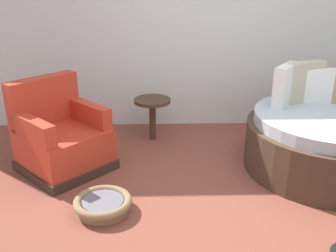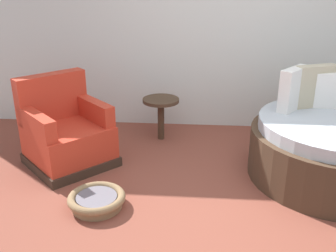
{
  "view_description": "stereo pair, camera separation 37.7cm",
  "coord_description": "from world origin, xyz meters",
  "px_view_note": "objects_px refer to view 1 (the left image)",
  "views": [
    {
      "loc": [
        -0.69,
        -2.92,
        1.95
      ],
      "look_at": [
        -0.6,
        0.58,
        0.55
      ],
      "focal_mm": 41.59,
      "sensor_mm": 36.0,
      "label": 1
    },
    {
      "loc": [
        -0.32,
        -2.91,
        1.95
      ],
      "look_at": [
        -0.6,
        0.58,
        0.55
      ],
      "focal_mm": 41.59,
      "sensor_mm": 36.0,
      "label": 2
    }
  ],
  "objects_px": {
    "red_armchair": "(61,139)",
    "side_table": "(152,106)",
    "pet_basket": "(103,204)",
    "round_daybed": "(327,139)"
  },
  "relations": [
    {
      "from": "red_armchair",
      "to": "pet_basket",
      "type": "height_order",
      "value": "red_armchair"
    },
    {
      "from": "round_daybed",
      "to": "pet_basket",
      "type": "height_order",
      "value": "round_daybed"
    },
    {
      "from": "side_table",
      "to": "red_armchair",
      "type": "bearing_deg",
      "value": -142.44
    },
    {
      "from": "round_daybed",
      "to": "pet_basket",
      "type": "bearing_deg",
      "value": -161.15
    },
    {
      "from": "pet_basket",
      "to": "side_table",
      "type": "relative_size",
      "value": 0.98
    },
    {
      "from": "red_armchair",
      "to": "side_table",
      "type": "xyz_separation_m",
      "value": [
        0.95,
        0.73,
        0.1
      ]
    },
    {
      "from": "pet_basket",
      "to": "round_daybed",
      "type": "bearing_deg",
      "value": 18.85
    },
    {
      "from": "red_armchair",
      "to": "pet_basket",
      "type": "distance_m",
      "value": 1.02
    },
    {
      "from": "red_armchair",
      "to": "side_table",
      "type": "distance_m",
      "value": 1.2
    },
    {
      "from": "pet_basket",
      "to": "side_table",
      "type": "bearing_deg",
      "value": 75.01
    }
  ]
}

